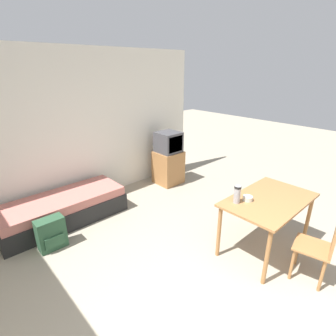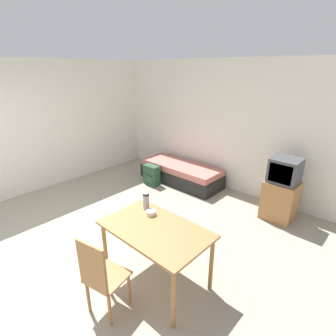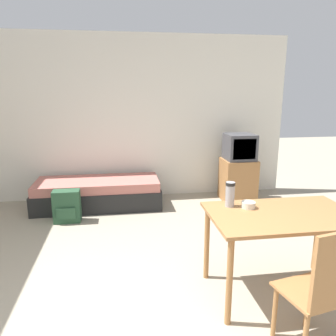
% 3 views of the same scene
% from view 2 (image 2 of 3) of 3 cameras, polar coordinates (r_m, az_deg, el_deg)
% --- Properties ---
extents(ground_plane, '(20.00, 20.00, 0.00)m').
position_cam_2_polar(ground_plane, '(4.23, -25.57, -17.90)').
color(ground_plane, '#9E937F').
extents(wall_back, '(5.75, 0.06, 2.70)m').
position_cam_2_polar(wall_back, '(5.95, 8.69, 9.50)').
color(wall_back, silver).
rests_on(wall_back, ground_plane).
extents(wall_left, '(0.06, 4.84, 2.70)m').
position_cam_2_polar(wall_left, '(6.47, -20.21, 9.37)').
color(wall_left, silver).
rests_on(wall_left, ground_plane).
extents(daybed, '(1.95, 0.76, 0.44)m').
position_cam_2_polar(daybed, '(6.10, 2.80, -1.12)').
color(daybed, black).
rests_on(daybed, ground_plane).
extents(tv, '(0.52, 0.50, 1.12)m').
position_cam_2_polar(tv, '(4.94, 23.50, -4.58)').
color(tv, '#9E6B3D').
rests_on(tv, ground_plane).
extents(dining_table, '(1.28, 0.79, 0.78)m').
position_cam_2_polar(dining_table, '(3.18, -2.74, -14.30)').
color(dining_table, '#9E6B3D').
rests_on(dining_table, ground_plane).
extents(wooden_chair, '(0.46, 0.46, 0.97)m').
position_cam_2_polar(wooden_chair, '(2.98, -14.56, -21.65)').
color(wooden_chair, '#9E6B3D').
rests_on(wooden_chair, ground_plane).
extents(thermos_flask, '(0.09, 0.09, 0.23)m').
position_cam_2_polar(thermos_flask, '(3.45, -4.79, -6.98)').
color(thermos_flask, '#99999E').
rests_on(thermos_flask, dining_table).
extents(mate_bowl, '(0.13, 0.13, 0.06)m').
position_cam_2_polar(mate_bowl, '(3.36, -3.73, -9.70)').
color(mate_bowl, beige).
rests_on(mate_bowl, dining_table).
extents(backpack, '(0.37, 0.23, 0.46)m').
position_cam_2_polar(backpack, '(5.97, -3.61, -1.55)').
color(backpack, '#284C33').
rests_on(backpack, ground_plane).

